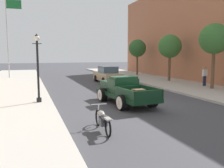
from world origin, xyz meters
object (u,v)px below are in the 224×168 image
object	(u,v)px
motorcycle_parked	(103,120)
street_tree_third	(137,48)
hotrod_truck_dark_green	(124,90)
car_background_tan	(108,75)
flagpole	(9,28)
street_tree_second	(170,46)
pedestrian_sidewalk_right	(205,75)
street_tree_nearest	(214,39)
street_lamp_near	(38,63)

from	to	relation	value
motorcycle_parked	street_tree_third	distance (m)	23.65
hotrod_truck_dark_green	car_background_tan	world-z (taller)	car_background_tan
flagpole	street_tree_second	world-z (taller)	flagpole
flagpole	street_tree_second	bearing A→B (deg)	-30.00
hotrod_truck_dark_green	street_tree_third	world-z (taller)	street_tree_third
pedestrian_sidewalk_right	street_tree_nearest	size ratio (longest dim) A/B	0.32
street_lamp_near	street_tree_nearest	distance (m)	13.46
street_lamp_near	flagpole	size ratio (longest dim) A/B	0.42
street_tree_nearest	street_lamp_near	bearing A→B (deg)	-174.52
pedestrian_sidewalk_right	flagpole	world-z (taller)	flagpole
hotrod_truck_dark_green	motorcycle_parked	xyz separation A→B (m)	(-2.69, -4.60, -0.31)
car_background_tan	hotrod_truck_dark_green	bearing A→B (deg)	-102.89
car_background_tan	street_tree_third	bearing A→B (deg)	43.98
flagpole	street_tree_second	size ratio (longest dim) A/B	1.95
motorcycle_parked	car_background_tan	distance (m)	15.76
motorcycle_parked	street_tree_nearest	size ratio (longest dim) A/B	0.42
street_lamp_near	street_tree_third	distance (m)	19.82
car_background_tan	flagpole	world-z (taller)	flagpole
pedestrian_sidewalk_right	car_background_tan	bearing A→B (deg)	136.24
hotrod_truck_dark_green	motorcycle_parked	size ratio (longest dim) A/B	2.38
motorcycle_parked	flagpole	world-z (taller)	flagpole
motorcycle_parked	pedestrian_sidewalk_right	xyz separation A→B (m)	(11.72, 8.54, 0.64)
pedestrian_sidewalk_right	flagpole	size ratio (longest dim) A/B	0.18
street_tree_nearest	hotrod_truck_dark_green	bearing A→B (deg)	-163.83
hotrod_truck_dark_green	street_tree_second	world-z (taller)	street_tree_second
motorcycle_parked	street_tree_third	xyz separation A→B (m)	(11.02, 20.69, 3.16)
street_tree_second	car_background_tan	bearing A→B (deg)	163.78
motorcycle_parked	street_tree_nearest	bearing A→B (deg)	32.18
car_background_tan	street_lamp_near	distance (m)	11.65
street_tree_second	street_tree_third	xyz separation A→B (m)	(-0.11, 7.53, -0.03)
hotrod_truck_dark_green	street_tree_second	xyz separation A→B (m)	(8.44, 8.55, 2.88)
street_tree_second	street_tree_third	size ratio (longest dim) A/B	1.02
car_background_tan	motorcycle_parked	bearing A→B (deg)	-108.70
motorcycle_parked	street_lamp_near	world-z (taller)	street_lamp_near
motorcycle_parked	car_background_tan	world-z (taller)	car_background_tan
street_lamp_near	flagpole	world-z (taller)	flagpole
car_background_tan	street_lamp_near	size ratio (longest dim) A/B	1.13
flagpole	street_tree_nearest	distance (m)	21.80
flagpole	hotrod_truck_dark_green	bearing A→B (deg)	-67.92
motorcycle_parked	car_background_tan	xyz separation A→B (m)	(5.05, 14.92, 0.33)
street_tree_second	flagpole	bearing A→B (deg)	150.00
street_tree_second	street_tree_nearest	bearing A→B (deg)	-88.67
car_background_tan	street_lamp_near	bearing A→B (deg)	-127.86
street_lamp_near	street_tree_second	xyz separation A→B (m)	(13.16, 7.34, 1.25)
hotrod_truck_dark_green	street_tree_nearest	distance (m)	9.51
street_lamp_near	street_tree_third	bearing A→B (deg)	48.73
street_tree_nearest	street_tree_third	distance (m)	13.60
hotrod_truck_dark_green	street_tree_nearest	xyz separation A→B (m)	(8.58, 2.49, 3.27)
car_background_tan	pedestrian_sidewalk_right	xyz separation A→B (m)	(6.67, -6.39, 0.32)
hotrod_truck_dark_green	street_tree_nearest	world-z (taller)	street_tree_nearest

